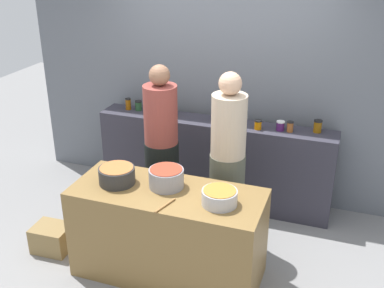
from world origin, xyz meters
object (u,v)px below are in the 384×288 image
(cooking_pot_center, at_px, (166,178))
(bread_crate, at_px, (52,238))
(cooking_pot_left, at_px, (117,175))
(cook_with_tongs, at_px, (162,157))
(preserve_jar_9, at_px, (290,127))
(preserve_jar_10, at_px, (318,126))
(preserve_jar_3, at_px, (160,111))
(cook_in_cap, at_px, (227,170))
(preserve_jar_6, at_px, (229,119))
(preserve_jar_7, at_px, (258,125))
(preserve_jar_2, at_px, (152,110))
(preserve_jar_4, at_px, (173,111))
(cooking_pot_right, at_px, (220,197))
(preserve_jar_8, at_px, (280,126))
(wooden_spoon, at_px, (165,206))
(preserve_jar_1, at_px, (138,105))
(preserve_jar_0, at_px, (128,104))
(preserve_jar_5, at_px, (215,114))

(cooking_pot_center, relative_size, bread_crate, 0.85)
(cooking_pot_left, height_order, cook_with_tongs, cook_with_tongs)
(preserve_jar_9, height_order, preserve_jar_10, preserve_jar_10)
(preserve_jar_3, distance_m, cook_in_cap, 1.22)
(bread_crate, bearing_deg, preserve_jar_10, 33.15)
(preserve_jar_6, xyz_separation_m, preserve_jar_7, (0.33, -0.05, -0.01))
(cook_in_cap, relative_size, bread_crate, 4.96)
(preserve_jar_2, xyz_separation_m, bread_crate, (-0.50, -1.42, -0.93))
(preserve_jar_4, height_order, cooking_pot_right, preserve_jar_4)
(preserve_jar_8, distance_m, wooden_spoon, 1.76)
(preserve_jar_1, distance_m, cooking_pot_left, 1.54)
(cooking_pot_left, bearing_deg, preserve_jar_0, 112.64)
(preserve_jar_0, relative_size, preserve_jar_8, 1.36)
(preserve_jar_8, distance_m, preserve_jar_10, 0.39)
(preserve_jar_4, xyz_separation_m, preserve_jar_10, (1.61, 0.05, 0.01))
(cook_in_cap, bearing_deg, cooking_pot_right, -79.75)
(bread_crate, bearing_deg, preserve_jar_5, 51.06)
(preserve_jar_9, relative_size, wooden_spoon, 0.43)
(preserve_jar_4, bearing_deg, preserve_jar_3, -146.39)
(preserve_jar_8, bearing_deg, wooden_spoon, -111.89)
(preserve_jar_7, height_order, wooden_spoon, preserve_jar_7)
(wooden_spoon, distance_m, bread_crate, 1.52)
(cooking_pot_left, bearing_deg, bread_crate, -175.86)
(preserve_jar_2, bearing_deg, preserve_jar_3, -11.53)
(preserve_jar_0, bearing_deg, wooden_spoon, -55.27)
(cooking_pot_center, relative_size, cooking_pot_right, 1.04)
(cook_with_tongs, height_order, bread_crate, cook_with_tongs)
(preserve_jar_2, bearing_deg, preserve_jar_4, 14.16)
(wooden_spoon, bearing_deg, cooking_pot_right, 24.37)
(cooking_pot_center, height_order, cook_with_tongs, cook_with_tongs)
(preserve_jar_0, bearing_deg, preserve_jar_9, -1.56)
(preserve_jar_6, xyz_separation_m, bread_crate, (-1.40, -1.45, -0.93))
(preserve_jar_0, relative_size, cook_with_tongs, 0.08)
(preserve_jar_5, relative_size, wooden_spoon, 0.56)
(preserve_jar_10, distance_m, cook_in_cap, 1.13)
(preserve_jar_3, height_order, preserve_jar_10, preserve_jar_3)
(preserve_jar_3, bearing_deg, cook_in_cap, -34.54)
(preserve_jar_5, height_order, preserve_jar_10, preserve_jar_5)
(preserve_jar_5, bearing_deg, preserve_jar_2, -172.97)
(preserve_jar_4, xyz_separation_m, preserve_jar_5, (0.49, 0.03, 0.02))
(cooking_pot_center, height_order, wooden_spoon, cooking_pot_center)
(preserve_jar_10, bearing_deg, preserve_jar_1, -179.53)
(preserve_jar_0, xyz_separation_m, preserve_jar_5, (1.07, 0.01, 0.00))
(cooking_pot_center, bearing_deg, preserve_jar_2, 118.58)
(preserve_jar_0, height_order, cooking_pot_left, preserve_jar_0)
(wooden_spoon, bearing_deg, cook_with_tongs, 114.38)
(preserve_jar_0, xyz_separation_m, cook_with_tongs, (0.72, -0.70, -0.26))
(preserve_jar_0, distance_m, cook_in_cap, 1.66)
(preserve_jar_2, height_order, cooking_pot_center, preserve_jar_2)
(preserve_jar_7, bearing_deg, cook_with_tongs, -144.79)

